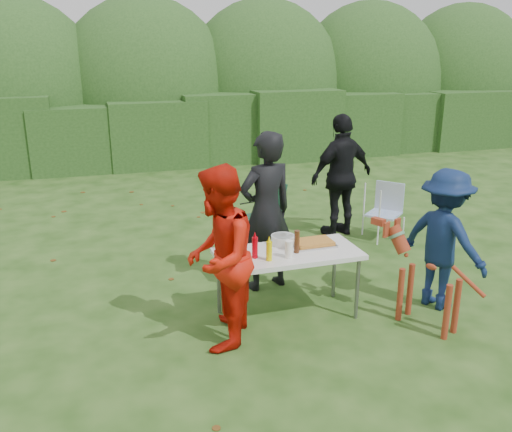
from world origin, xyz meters
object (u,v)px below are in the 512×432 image
object	(u,v)px
ketchup_bottle	(255,248)
person_red_jacket	(219,258)
dog	(430,281)
beer_bottle	(297,242)
person_cook	(266,212)
camping_chair	(260,215)
mustard_bottle	(269,251)
child	(444,240)
lawn_chair	(384,212)
person_black_puffy	(342,176)
paper_towel_roll	(233,240)
folding_table	(288,256)

from	to	relation	value
ketchup_bottle	person_red_jacket	bearing A→B (deg)	-150.11
dog	beer_bottle	size ratio (longest dim) A/B	4.42
person_cook	camping_chair	xyz separation A→B (m)	(0.36, 1.31, -0.47)
mustard_bottle	beer_bottle	bearing A→B (deg)	18.93
person_cook	ketchup_bottle	distance (m)	0.93
child	lawn_chair	bearing A→B (deg)	-35.55
lawn_chair	mustard_bottle	bearing A→B (deg)	-0.98
person_black_puffy	lawn_chair	bearing A→B (deg)	132.31
child	dog	distance (m)	0.62
child	dog	size ratio (longest dim) A/B	1.47
person_red_jacket	dog	xyz separation A→B (m)	(2.11, -0.34, -0.38)
person_black_puffy	paper_towel_roll	xyz separation A→B (m)	(-2.23, -2.03, -0.05)
person_red_jacket	lawn_chair	world-z (taller)	person_red_jacket
person_black_puffy	beer_bottle	world-z (taller)	person_black_puffy
dog	paper_towel_roll	size ratio (longest dim) A/B	4.08
ketchup_bottle	paper_towel_roll	world-z (taller)	paper_towel_roll
beer_bottle	folding_table	bearing A→B (deg)	144.98
mustard_bottle	ketchup_bottle	distance (m)	0.16
mustard_bottle	beer_bottle	size ratio (longest dim) A/B	0.83
child	beer_bottle	distance (m)	1.64
dog	ketchup_bottle	size ratio (longest dim) A/B	4.82
dog	beer_bottle	distance (m)	1.40
lawn_chair	beer_bottle	distance (m)	2.91
mustard_bottle	beer_bottle	world-z (taller)	beer_bottle
camping_chair	beer_bottle	distance (m)	2.19
person_cook	paper_towel_roll	size ratio (longest dim) A/B	7.25
lawn_chair	child	bearing A→B (deg)	36.08
person_red_jacket	dog	size ratio (longest dim) A/B	1.67
person_red_jacket	dog	world-z (taller)	person_red_jacket
person_cook	mustard_bottle	world-z (taller)	person_cook
ketchup_bottle	beer_bottle	size ratio (longest dim) A/B	0.92
dog	child	bearing A→B (deg)	-72.19
person_red_jacket	mustard_bottle	bearing A→B (deg)	129.33
folding_table	child	world-z (taller)	child
person_cook	child	bearing A→B (deg)	135.35
dog	beer_bottle	bearing A→B (deg)	39.14
folding_table	person_red_jacket	bearing A→B (deg)	-159.14
lawn_chair	dog	bearing A→B (deg)	29.55
person_red_jacket	dog	bearing A→B (deg)	105.93
beer_bottle	paper_towel_roll	size ratio (longest dim) A/B	0.92
mustard_bottle	paper_towel_roll	size ratio (longest dim) A/B	0.77
folding_table	person_cook	world-z (taller)	person_cook
person_black_puffy	ketchup_bottle	size ratio (longest dim) A/B	8.38
dog	lawn_chair	bearing A→B (deg)	-45.50
person_black_puffy	person_red_jacket	bearing A→B (deg)	31.62
mustard_bottle	paper_towel_roll	bearing A→B (deg)	128.62
beer_bottle	person_black_puffy	bearing A→B (deg)	54.50
folding_table	camping_chair	bearing A→B (deg)	79.73
person_cook	ketchup_bottle	xyz separation A→B (m)	(-0.40, -0.83, -0.09)
dog	paper_towel_roll	bearing A→B (deg)	40.96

